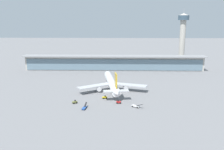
{
  "coord_description": "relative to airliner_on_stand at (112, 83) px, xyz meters",
  "views": [
    {
      "loc": [
        5.79,
        -164.08,
        47.8
      ],
      "look_at": [
        0.0,
        18.19,
        7.9
      ],
      "focal_mm": 38.62,
      "sensor_mm": 36.0,
      "label": 1
    }
  ],
  "objects": [
    {
      "name": "ground_plane",
      "position": [
        -0.25,
        -3.31,
        -5.41
      ],
      "size": [
        1200.0,
        1200.0,
        0.0
      ],
      "primitive_type": "plane",
      "color": "slate"
    },
    {
      "name": "airliner_on_stand",
      "position": [
        0.0,
        0.0,
        0.0
      ],
      "size": [
        49.09,
        64.4,
        17.17
      ],
      "color": "white",
      "rests_on": "ground"
    },
    {
      "name": "service_truck_near_nose_white",
      "position": [
        15.15,
        -35.87,
        -4.6
      ],
      "size": [
        6.33,
        5.04,
        2.7
      ],
      "color": "silver",
      "rests_on": "ground"
    },
    {
      "name": "service_truck_under_wing_olive",
      "position": [
        -21.31,
        -30.01,
        -4.53
      ],
      "size": [
        3.3,
        3.12,
        2.05
      ],
      "color": "olive",
      "rests_on": "ground"
    },
    {
      "name": "service_truck_mid_apron_blue",
      "position": [
        -14.13,
        -39.23,
        -4.6
      ],
      "size": [
        2.55,
        6.93,
        2.7
      ],
      "color": "#234C9E",
      "rests_on": "ground"
    },
    {
      "name": "service_truck_by_tail_red",
      "position": [
        5.12,
        -29.14,
        -4.53
      ],
      "size": [
        2.87,
        1.72,
        2.05
      ],
      "color": "#B21E1E",
      "rests_on": "ground"
    },
    {
      "name": "service_truck_on_taxiway_yellow",
      "position": [
        -3.85,
        -20.07,
        -4.53
      ],
      "size": [
        3.32,
        2.84,
        2.05
      ],
      "color": "yellow",
      "rests_on": "ground"
    },
    {
      "name": "terminal_building",
      "position": [
        -0.25,
        74.33,
        2.46
      ],
      "size": [
        183.6,
        12.8,
        15.2
      ],
      "color": "#B2ADA3",
      "rests_on": "ground"
    },
    {
      "name": "control_tower",
      "position": [
        75.91,
        107.5,
        28.95
      ],
      "size": [
        12.0,
        12.0,
        62.8
      ],
      "color": "#B2ADA3",
      "rests_on": "ground"
    }
  ]
}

